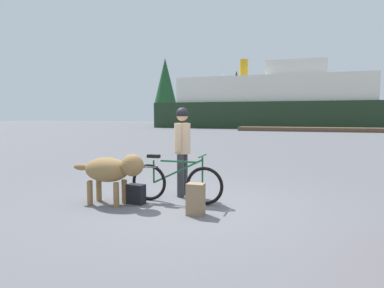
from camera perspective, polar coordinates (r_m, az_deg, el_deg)
ground_plane at (r=6.00m, az=-1.22°, el=-10.55°), size 160.00×160.00×0.00m
bicycle at (r=6.11m, az=-2.92°, el=-6.63°), size 1.78×0.44×0.90m
person_cyclist at (r=6.52m, az=-1.68°, el=0.25°), size 0.32×0.53×1.76m
dog at (r=6.10m, az=-13.70°, el=-4.41°), size 1.42×0.52×0.93m
backpack at (r=5.39m, az=0.63°, el=-9.52°), size 0.28×0.21×0.51m
handbag_pannier at (r=6.15m, az=-9.65°, el=-8.52°), size 0.34×0.22×0.36m
dock_pier at (r=35.68m, az=23.32°, el=2.30°), size 18.80×2.46×0.40m
ferry_boat at (r=43.79m, az=13.63°, el=6.82°), size 29.40×7.46×8.87m
sailboat_moored at (r=44.16m, az=5.27°, el=3.48°), size 8.94×2.50×7.74m
pine_tree_far_left at (r=61.40m, az=-4.66°, el=10.53°), size 4.33×4.33×12.02m
pine_tree_center at (r=57.83m, az=16.08°, el=9.82°), size 3.27×3.27×10.57m
pine_tree_mid_back at (r=64.06m, az=7.67°, el=9.20°), size 3.95×3.95×10.08m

